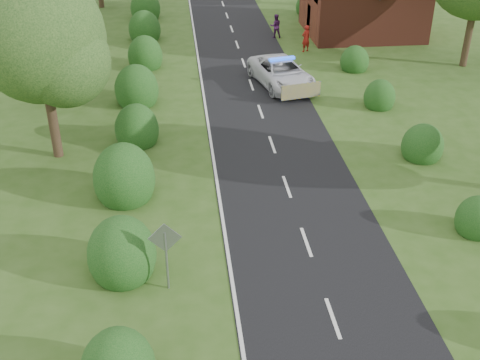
{
  "coord_description": "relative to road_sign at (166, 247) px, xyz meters",
  "views": [
    {
      "loc": [
        -4.34,
        -13.47,
        12.85
      ],
      "look_at": [
        -2.15,
        6.56,
        1.3
      ],
      "focal_mm": 45.0,
      "sensor_mm": 36.0,
      "label": 1
    }
  ],
  "objects": [
    {
      "name": "road_sign",
      "position": [
        0.0,
        0.0,
        0.0
      ],
      "size": [
        1.06,
        0.08,
        2.53
      ],
      "color": "gray",
      "rests_on": "ground"
    },
    {
      "name": "road",
      "position": [
        5.0,
        13.0,
        -1.64
      ],
      "size": [
        6.0,
        70.0,
        0.02
      ],
      "primitive_type": "cube",
      "color": "black",
      "rests_on": "ground"
    },
    {
      "name": "road_markings",
      "position": [
        3.4,
        10.93,
        -1.63
      ],
      "size": [
        4.96,
        70.0,
        0.01
      ],
      "color": "white",
      "rests_on": "road"
    },
    {
      "name": "police_van",
      "position": [
        6.75,
        17.75,
        -0.87
      ],
      "size": [
        3.76,
        6.07,
        1.71
      ],
      "rotation": [
        0.0,
        0.0,
        0.22
      ],
      "color": "silver",
      "rests_on": "ground"
    },
    {
      "name": "hedgerow_left",
      "position": [
        -1.51,
        9.69,
        -0.91
      ],
      "size": [
        2.75,
        50.41,
        3.0
      ],
      "color": "#104112",
      "rests_on": "ground"
    },
    {
      "name": "hedgerow_right",
      "position": [
        11.6,
        9.21,
        -1.1
      ],
      "size": [
        2.1,
        45.78,
        2.1
      ],
      "color": "#104112",
      "rests_on": "ground"
    },
    {
      "name": "pedestrian_red",
      "position": [
        9.49,
        23.99,
        -0.75
      ],
      "size": [
        0.79,
        0.69,
        1.81
      ],
      "primitive_type": "imported",
      "rotation": [
        0.0,
        0.0,
        3.63
      ],
      "color": "maroon",
      "rests_on": "ground"
    },
    {
      "name": "pedestrian_purple",
      "position": [
        7.97,
        27.47,
        -0.8
      ],
      "size": [
        0.83,
        0.65,
        1.7
      ],
      "primitive_type": "imported",
      "rotation": [
        0.0,
        0.0,
        3.15
      ],
      "color": "#4D1C54",
      "rests_on": "ground"
    },
    {
      "name": "tree_left_a",
      "position": [
        -4.75,
        9.86,
        3.69
      ],
      "size": [
        5.74,
        5.6,
        8.38
      ],
      "color": "#332316",
      "rests_on": "ground"
    },
    {
      "name": "tree_left_b",
      "position": [
        -6.25,
        17.86,
        3.39
      ],
      "size": [
        5.74,
        5.6,
        8.07
      ],
      "color": "#332316",
      "rests_on": "ground"
    },
    {
      "name": "ground",
      "position": [
        5.0,
        -2.0,
        -1.65
      ],
      "size": [
        120.0,
        120.0,
        0.0
      ],
      "primitive_type": "plane",
      "color": "#325519"
    }
  ]
}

